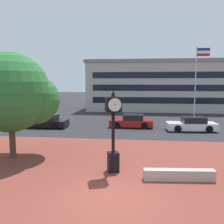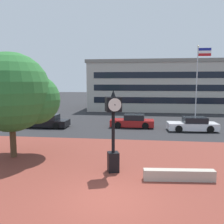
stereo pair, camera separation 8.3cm
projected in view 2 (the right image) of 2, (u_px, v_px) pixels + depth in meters
name	position (u px, v px, depth m)	size (l,w,h in m)	color
ground_plane	(109.00, 198.00, 9.32)	(200.00, 200.00, 0.00)	#262628
plaza_brick_paving	(117.00, 171.00, 12.10)	(44.00, 13.64, 0.01)	brown
planter_wall	(179.00, 175.00, 10.96)	(3.20, 0.40, 0.50)	#ADA393
street_clock	(113.00, 128.00, 11.83)	(0.90, 0.93, 4.07)	black
plaza_tree	(16.00, 94.00, 14.17)	(4.97, 4.63, 6.17)	#4C3823
car_street_near	(46.00, 122.00, 23.96)	(4.60, 1.97, 1.28)	black
car_street_mid	(133.00, 122.00, 23.97)	(4.26, 1.86, 1.28)	maroon
car_street_far	(193.00, 125.00, 22.16)	(4.50, 2.05, 1.28)	silver
flagpole_primary	(198.00, 77.00, 28.27)	(1.55, 0.14, 8.65)	silver
civic_building	(159.00, 85.00, 41.04)	(22.52, 12.86, 7.80)	#B2ADA3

